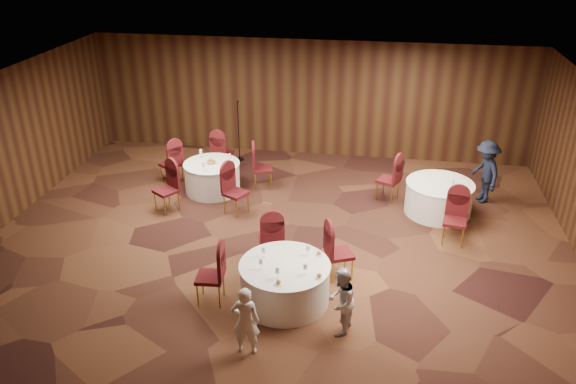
% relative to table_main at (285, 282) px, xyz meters
% --- Properties ---
extents(ground, '(12.00, 12.00, 0.00)m').
position_rel_table_main_xyz_m(ground, '(-0.48, 1.87, -0.38)').
color(ground, black).
rests_on(ground, ground).
extents(room_shell, '(12.00, 12.00, 12.00)m').
position_rel_table_main_xyz_m(room_shell, '(-0.48, 1.87, 1.59)').
color(room_shell, silver).
rests_on(room_shell, ground).
extents(table_main, '(1.58, 1.58, 0.74)m').
position_rel_table_main_xyz_m(table_main, '(0.00, 0.00, 0.00)').
color(table_main, white).
rests_on(table_main, ground).
extents(table_left, '(1.36, 1.36, 0.74)m').
position_rel_table_main_xyz_m(table_left, '(-2.48, 4.03, 0.00)').
color(table_left, white).
rests_on(table_left, ground).
extents(table_right, '(1.51, 1.51, 0.74)m').
position_rel_table_main_xyz_m(table_right, '(2.89, 3.79, 0.00)').
color(table_right, white).
rests_on(table_right, ground).
extents(chairs_main, '(2.78, 2.02, 1.00)m').
position_rel_table_main_xyz_m(chairs_main, '(-0.29, 0.63, 0.12)').
color(chairs_main, '#3C0C10').
rests_on(chairs_main, ground).
extents(chairs_left, '(3.01, 3.04, 1.00)m').
position_rel_table_main_xyz_m(chairs_left, '(-2.47, 4.01, 0.12)').
color(chairs_left, '#3C0C10').
rests_on(chairs_left, ground).
extents(chairs_right, '(2.00, 2.44, 1.00)m').
position_rel_table_main_xyz_m(chairs_right, '(2.43, 3.39, 0.12)').
color(chairs_right, '#3C0C10').
rests_on(chairs_right, ground).
extents(tabletop_main, '(1.14, 1.12, 0.22)m').
position_rel_table_main_xyz_m(tabletop_main, '(0.16, -0.10, 0.47)').
color(tabletop_main, silver).
rests_on(tabletop_main, table_main).
extents(tabletop_left, '(0.86, 0.85, 0.22)m').
position_rel_table_main_xyz_m(tabletop_left, '(-2.47, 4.03, 0.45)').
color(tabletop_left, silver).
rests_on(tabletop_left, table_left).
extents(tabletop_right, '(0.08, 0.08, 0.22)m').
position_rel_table_main_xyz_m(tabletop_right, '(3.11, 3.54, 0.52)').
color(tabletop_right, silver).
rests_on(tabletop_right, table_right).
extents(mic_stand, '(0.24, 0.24, 1.67)m').
position_rel_table_main_xyz_m(mic_stand, '(-2.31, 6.08, 0.12)').
color(mic_stand, black).
rests_on(mic_stand, ground).
extents(woman_a, '(0.45, 0.31, 1.19)m').
position_rel_table_main_xyz_m(woman_a, '(-0.37, -1.37, 0.22)').
color(woman_a, silver).
rests_on(woman_a, ground).
extents(woman_b, '(0.55, 0.65, 1.19)m').
position_rel_table_main_xyz_m(woman_b, '(1.01, -0.66, 0.22)').
color(woman_b, silver).
rests_on(woman_b, ground).
extents(man_c, '(0.84, 1.10, 1.51)m').
position_rel_table_main_xyz_m(man_c, '(3.96, 4.55, 0.38)').
color(man_c, black).
rests_on(man_c, ground).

